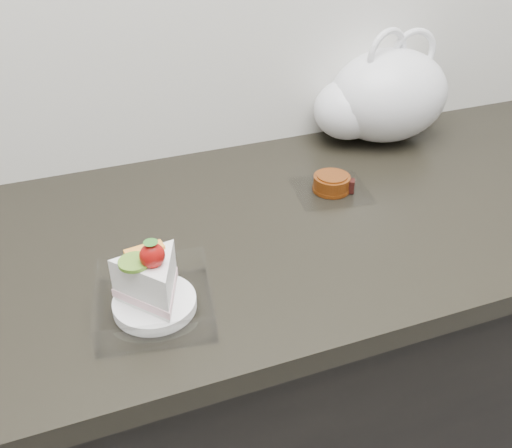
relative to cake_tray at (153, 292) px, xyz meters
The scene contains 4 objects.
counter 0.56m from the cake_tray, 35.39° to the left, with size 2.04×0.64×0.90m.
cake_tray is the anchor object (origin of this frame).
mooncake_wrap 0.45m from the cake_tray, 28.76° to the left, with size 0.16×0.15×0.03m.
plastic_bag 0.72m from the cake_tray, 33.32° to the left, with size 0.32×0.24×0.25m.
Camera 1 is at (-0.31, 0.90, 1.47)m, focal length 40.00 mm.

